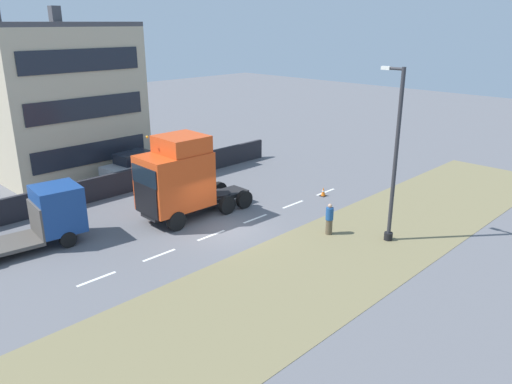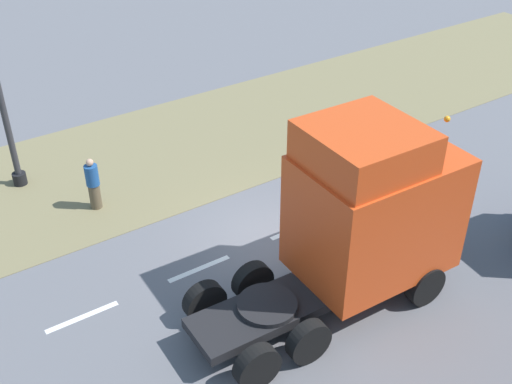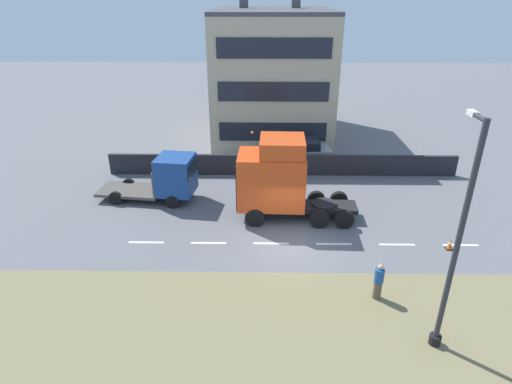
# 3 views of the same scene
# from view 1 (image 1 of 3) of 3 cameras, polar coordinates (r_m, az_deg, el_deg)

# --- Properties ---
(ground_plane) EXTENTS (120.00, 120.00, 0.00)m
(ground_plane) POSITION_cam_1_polar(r_m,az_deg,el_deg) (26.21, -3.63, -4.40)
(ground_plane) COLOR slate
(ground_plane) RESTS_ON ground
(grass_verge) EXTENTS (7.00, 44.00, 0.01)m
(grass_verge) POSITION_cam_1_polar(r_m,az_deg,el_deg) (22.50, 6.76, -8.62)
(grass_verge) COLOR olive
(grass_verge) RESTS_ON ground
(lane_markings) EXTENTS (0.16, 17.80, 0.00)m
(lane_markings) POSITION_cam_1_polar(r_m,az_deg,el_deg) (26.64, -2.51, -3.98)
(lane_markings) COLOR white
(lane_markings) RESTS_ON ground
(boundary_wall) EXTENTS (0.25, 24.00, 1.45)m
(boundary_wall) POSITION_cam_1_polar(r_m,az_deg,el_deg) (32.83, -14.22, 1.26)
(boundary_wall) COLOR #232328
(boundary_wall) RESTS_ON ground
(building_block) EXTENTS (11.88, 9.48, 11.44)m
(building_block) POSITION_cam_1_polar(r_m,az_deg,el_deg) (39.90, -22.78, 10.02)
(building_block) COLOR #C1B293
(building_block) RESTS_ON ground
(lorry_cab) EXTENTS (2.81, 6.72, 4.79)m
(lorry_cab) POSITION_cam_1_polar(r_m,az_deg,el_deg) (27.19, -8.79, 1.52)
(lorry_cab) COLOR black
(lorry_cab) RESTS_ON ground
(flatbed_truck) EXTENTS (2.84, 6.16, 2.84)m
(flatbed_truck) POSITION_cam_1_polar(r_m,az_deg,el_deg) (26.16, -22.59, -2.40)
(flatbed_truck) COLOR navy
(flatbed_truck) RESTS_ON ground
(parked_car) EXTENTS (2.31, 4.42, 1.99)m
(parked_car) POSITION_cam_1_polar(r_m,az_deg,el_deg) (34.92, -13.80, 2.77)
(parked_car) COLOR #9EA3A8
(parked_car) RESTS_ON ground
(lamp_post) EXTENTS (1.33, 0.42, 8.44)m
(lamp_post) POSITION_cam_1_polar(r_m,az_deg,el_deg) (24.66, 15.49, 2.86)
(lamp_post) COLOR black
(lamp_post) RESTS_ON ground
(pedestrian) EXTENTS (0.39, 0.39, 1.66)m
(pedestrian) POSITION_cam_1_polar(r_m,az_deg,el_deg) (25.67, 8.38, -3.12)
(pedestrian) COLOR brown
(pedestrian) RESTS_ON ground
(traffic_cone_lead) EXTENTS (0.36, 0.36, 0.58)m
(traffic_cone_lead) POSITION_cam_1_polar(r_m,az_deg,el_deg) (31.39, 7.70, 0.03)
(traffic_cone_lead) COLOR black
(traffic_cone_lead) RESTS_ON ground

